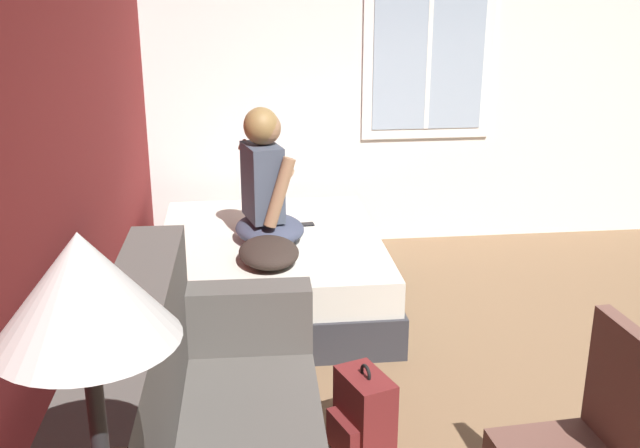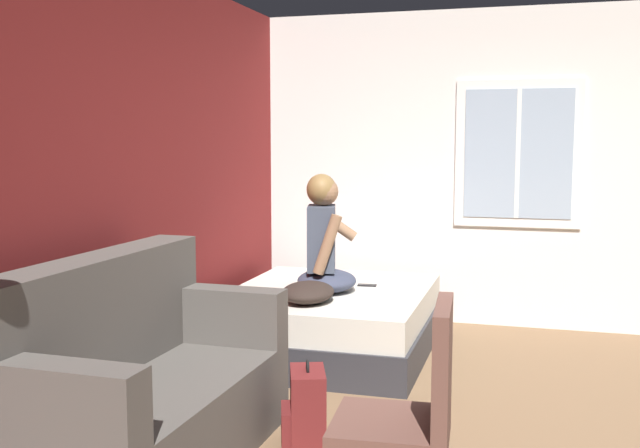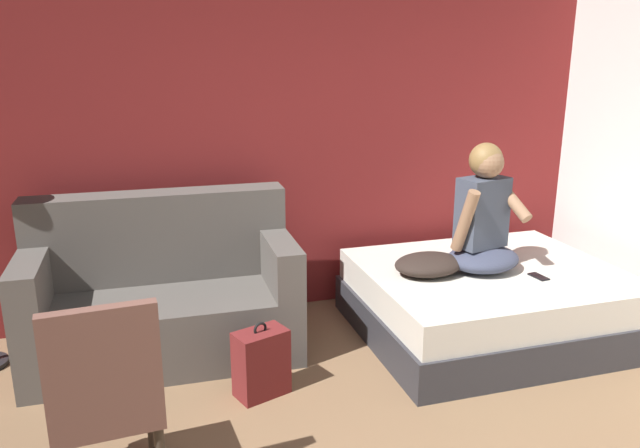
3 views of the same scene
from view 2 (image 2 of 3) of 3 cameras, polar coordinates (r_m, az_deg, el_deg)
The scene contains 9 objects.
wall_back_accent at distance 4.59m, azimuth -16.02°, elevation 2.99°, with size 10.29×0.16×2.70m, color maroon.
wall_side_with_window at distance 6.62m, azimuth 18.26°, elevation 3.94°, with size 0.19×6.61×2.70m.
bed at distance 5.72m, azimuth 0.74°, elevation -7.40°, with size 1.78×1.49×0.48m.
couch at distance 3.85m, azimuth -13.76°, elevation -12.16°, with size 1.72×0.86×1.04m.
side_chair at distance 3.07m, azimuth 6.77°, elevation -14.13°, with size 0.49×0.49×0.98m.
person_seated at distance 5.54m, azimuth 0.33°, elevation -1.53°, with size 0.61×0.55×0.88m.
backpack at distance 4.07m, azimuth -1.09°, elevation -13.88°, with size 0.34×0.31×0.46m.
throw_pillow at distance 5.22m, azimuth -0.93°, elevation -5.22°, with size 0.48×0.36×0.14m, color #2D231E.
cell_phone at distance 5.81m, azimuth 3.61°, elevation -4.68°, with size 0.07×0.14×0.01m, color black.
Camera 2 is at (-3.88, 0.25, 1.61)m, focal length 42.00 mm.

